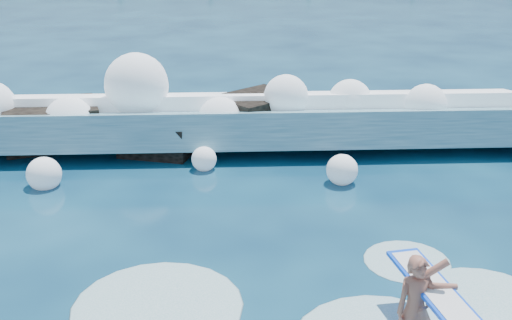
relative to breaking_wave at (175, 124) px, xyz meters
name	(u,v)px	position (x,y,z in m)	size (l,w,h in m)	color
ground	(181,260)	(0.54, -6.42, -0.58)	(200.00, 200.00, 0.00)	#07213B
breaking_wave	(175,124)	(0.00, 0.00, 0.00)	(19.37, 2.96, 1.67)	teal
rock_cluster	(148,127)	(-0.77, 0.16, -0.13)	(8.45, 3.42, 1.43)	black
surfer_with_board	(420,305)	(4.26, -8.99, 0.05)	(1.07, 2.91, 1.72)	#9A5A48
wave_spray	(157,106)	(-0.44, -0.05, 0.54)	(14.71, 4.59, 2.60)	white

